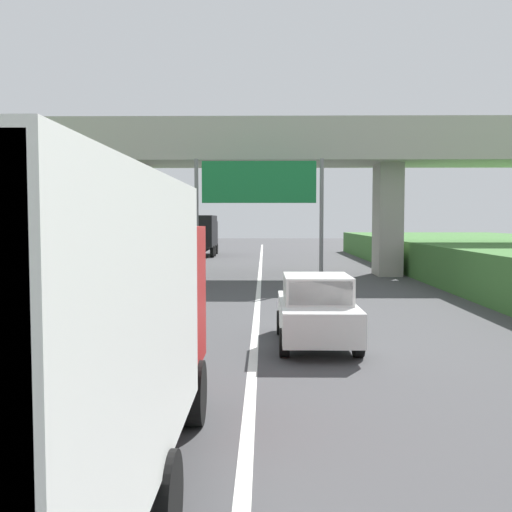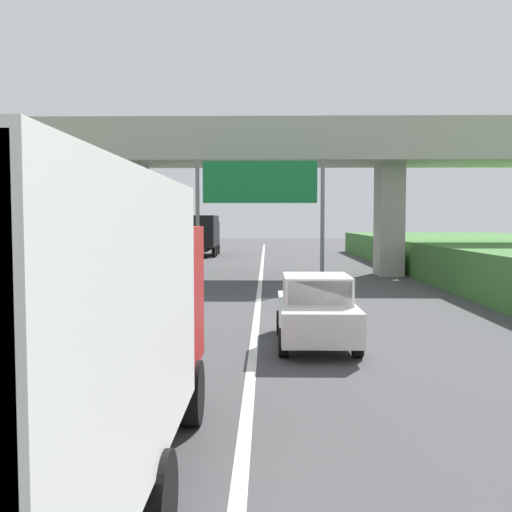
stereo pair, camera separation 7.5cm
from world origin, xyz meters
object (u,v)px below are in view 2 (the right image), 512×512
(construction_barrel_4, at_px, (64,295))
(construction_barrel_5, at_px, (105,282))
(truck_black, at_px, (204,233))
(truck_red, at_px, (56,332))
(construction_barrel_3, at_px, (17,315))
(car_white, at_px, (316,310))
(overhead_highway_sign, at_px, (260,191))

(construction_barrel_4, height_order, construction_barrel_5, same)
(truck_black, relative_size, construction_barrel_4, 8.11)
(truck_red, bearing_deg, construction_barrel_3, 115.43)
(truck_red, xyz_separation_m, construction_barrel_5, (-4.71, 18.51, -1.47))
(construction_barrel_3, bearing_deg, truck_red, -64.57)
(truck_red, relative_size, construction_barrel_4, 8.11)
(car_white, bearing_deg, truck_red, -111.41)
(truck_red, bearing_deg, construction_barrel_4, 109.11)
(construction_barrel_3, height_order, construction_barrel_4, same)
(truck_red, relative_size, construction_barrel_5, 8.11)
(car_white, distance_m, construction_barrel_3, 8.17)
(truck_red, height_order, car_white, truck_red)
(truck_red, distance_m, construction_barrel_4, 15.13)
(construction_barrel_3, height_order, construction_barrel_5, same)
(car_white, bearing_deg, truck_black, 100.45)
(truck_black, xyz_separation_m, construction_barrel_5, (-1.41, -25.54, -1.47))
(car_white, relative_size, construction_barrel_3, 4.56)
(car_white, bearing_deg, construction_barrel_5, 128.23)
(construction_barrel_4, bearing_deg, truck_red, -70.89)
(construction_barrel_5, bearing_deg, construction_barrel_3, -90.16)
(truck_black, xyz_separation_m, construction_barrel_3, (-1.43, -34.11, -1.47))
(truck_black, height_order, car_white, truck_black)
(truck_black, bearing_deg, truck_red, -85.72)
(overhead_highway_sign, relative_size, truck_red, 0.81)
(truck_red, distance_m, car_white, 9.05)
(truck_black, distance_m, construction_barrel_4, 29.91)
(truck_red, bearing_deg, car_white, 68.59)
(truck_black, distance_m, truck_red, 44.18)
(car_white, bearing_deg, construction_barrel_4, 144.50)
(construction_barrel_3, bearing_deg, truck_black, 87.60)
(truck_red, height_order, construction_barrel_3, truck_red)
(truck_black, height_order, construction_barrel_4, truck_black)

